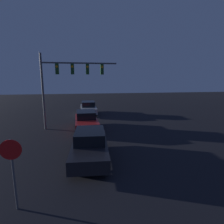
% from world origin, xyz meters
% --- Properties ---
extents(car_near, '(2.20, 4.80, 1.60)m').
position_xyz_m(car_near, '(-1.80, 14.55, 0.80)').
color(car_near, black).
rests_on(car_near, ground_plane).
extents(car_mid, '(2.06, 4.74, 1.60)m').
position_xyz_m(car_mid, '(-1.88, 20.60, 0.80)').
color(car_mid, '#B21E1E').
rests_on(car_mid, ground_plane).
extents(car_far, '(2.02, 4.72, 1.60)m').
position_xyz_m(car_far, '(-1.45, 27.49, 0.80)').
color(car_far, '#99999E').
rests_on(car_far, ground_plane).
extents(traffic_signal_mast, '(6.52, 0.30, 6.57)m').
position_xyz_m(traffic_signal_mast, '(-3.43, 21.10, 4.63)').
color(traffic_signal_mast, '#4C4C51').
rests_on(traffic_signal_mast, ground_plane).
extents(stop_sign, '(0.68, 0.07, 2.52)m').
position_xyz_m(stop_sign, '(-4.45, 10.99, 1.75)').
color(stop_sign, '#4C4C51').
rests_on(stop_sign, ground_plane).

